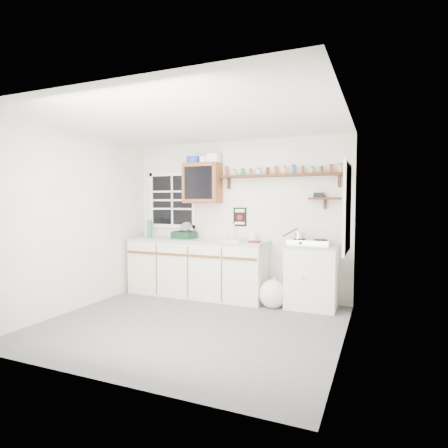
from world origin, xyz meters
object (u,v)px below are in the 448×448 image
object	(u,v)px
main_cabinet	(197,267)
spice_shelf	(280,175)
hotplate	(310,242)
right_cabinet	(312,276)
upper_cabinet	(202,183)
dish_rack	(185,233)

from	to	relation	value
main_cabinet	spice_shelf	bearing A→B (deg)	9.22
main_cabinet	hotplate	world-z (taller)	hotplate
right_cabinet	hotplate	size ratio (longest dim) A/B	1.46
upper_cabinet	dish_rack	xyz separation A→B (m)	(-0.28, -0.09, -0.82)
spice_shelf	dish_rack	size ratio (longest dim) A/B	4.90
upper_cabinet	hotplate	bearing A→B (deg)	-4.47
spice_shelf	hotplate	distance (m)	1.12
right_cabinet	dish_rack	world-z (taller)	dish_rack
dish_rack	hotplate	distance (m)	2.05
spice_shelf	dish_rack	distance (m)	1.82
main_cabinet	spice_shelf	size ratio (longest dim) A/B	1.21
main_cabinet	spice_shelf	world-z (taller)	spice_shelf
spice_shelf	hotplate	bearing A→B (deg)	-22.81
upper_cabinet	spice_shelf	bearing A→B (deg)	3.10
upper_cabinet	right_cabinet	bearing A→B (deg)	-3.76
right_cabinet	upper_cabinet	size ratio (longest dim) A/B	1.40
spice_shelf	dish_rack	bearing A→B (deg)	-174.08
main_cabinet	dish_rack	xyz separation A→B (m)	(-0.24, 0.05, 0.54)
right_cabinet	upper_cabinet	distance (m)	2.26
main_cabinet	dish_rack	distance (m)	0.60
spice_shelf	hotplate	world-z (taller)	spice_shelf
right_cabinet	hotplate	distance (m)	0.49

